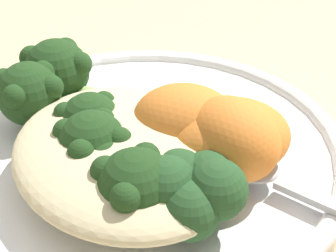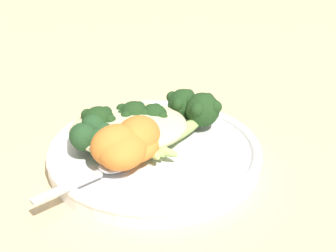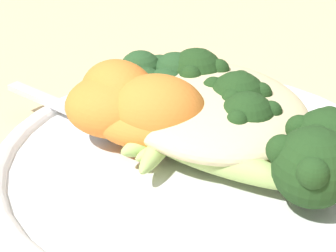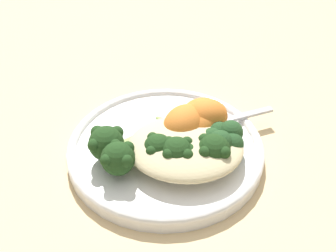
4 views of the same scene
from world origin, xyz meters
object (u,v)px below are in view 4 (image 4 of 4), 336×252
at_px(kale_tuft, 223,139).
at_px(broccoli_stalk_2, 162,144).
at_px(broccoli_stalk_3, 177,148).
at_px(sweet_potato_chunk_1, 202,117).
at_px(spoon, 216,122).
at_px(broccoli_stalk_5, 207,146).
at_px(broccoli_stalk_0, 116,142).
at_px(quinoa_mound, 186,147).
at_px(sweet_potato_chunk_2, 185,121).
at_px(broccoli_stalk_4, 185,150).
at_px(sweet_potato_chunk_3, 190,125).
at_px(broccoli_stalk_1, 131,152).
at_px(sweet_potato_chunk_0, 207,116).
at_px(plate, 166,150).

bearing_deg(kale_tuft, broccoli_stalk_2, 7.95).
bearing_deg(broccoli_stalk_3, sweet_potato_chunk_1, 144.09).
bearing_deg(spoon, sweet_potato_chunk_1, -173.54).
bearing_deg(broccoli_stalk_5, broccoli_stalk_0, -134.87).
distance_m(broccoli_stalk_0, broccoli_stalk_5, 0.11).
bearing_deg(kale_tuft, broccoli_stalk_3, 17.63).
bearing_deg(quinoa_mound, sweet_potato_chunk_2, -88.73).
distance_m(broccoli_stalk_4, sweet_potato_chunk_3, 0.05).
bearing_deg(broccoli_stalk_2, broccoli_stalk_3, 86.74).
relative_size(quinoa_mound, broccoli_stalk_2, 1.59).
bearing_deg(broccoli_stalk_1, sweet_potato_chunk_3, 169.66).
height_order(sweet_potato_chunk_3, kale_tuft, kale_tuft).
bearing_deg(sweet_potato_chunk_3, broccoli_stalk_5, 114.45).
xyz_separation_m(sweet_potato_chunk_0, kale_tuft, (-0.02, 0.04, -0.00)).
relative_size(broccoli_stalk_5, sweet_potato_chunk_0, 1.84).
bearing_deg(broccoli_stalk_2, broccoli_stalk_1, -48.15).
distance_m(broccoli_stalk_2, broccoli_stalk_4, 0.03).
distance_m(broccoli_stalk_0, kale_tuft, 0.13).
height_order(broccoli_stalk_4, spoon, broccoli_stalk_4).
xyz_separation_m(broccoli_stalk_0, kale_tuft, (-0.13, -0.01, -0.00)).
relative_size(sweet_potato_chunk_3, spoon, 0.58).
bearing_deg(broccoli_stalk_4, quinoa_mound, 137.17).
distance_m(sweet_potato_chunk_3, kale_tuft, 0.05).
bearing_deg(sweet_potato_chunk_0, broccoli_stalk_0, 23.29).
height_order(quinoa_mound, sweet_potato_chunk_3, same).
bearing_deg(broccoli_stalk_2, sweet_potato_chunk_2, 160.46).
bearing_deg(broccoli_stalk_3, broccoli_stalk_5, 86.76).
xyz_separation_m(plate, sweet_potato_chunk_3, (-0.03, -0.02, 0.03)).
height_order(sweet_potato_chunk_2, spoon, sweet_potato_chunk_2).
relative_size(broccoli_stalk_2, sweet_potato_chunk_2, 1.45).
relative_size(quinoa_mound, broccoli_stalk_4, 1.47).
bearing_deg(broccoli_stalk_3, sweet_potato_chunk_3, 155.19).
xyz_separation_m(quinoa_mound, broccoli_stalk_4, (0.00, 0.00, -0.00)).
height_order(broccoli_stalk_2, sweet_potato_chunk_0, sweet_potato_chunk_0).
xyz_separation_m(broccoli_stalk_2, kale_tuft, (-0.07, -0.01, 0.00)).
xyz_separation_m(quinoa_mound, kale_tuft, (-0.04, -0.01, 0.00)).
xyz_separation_m(plate, broccoli_stalk_5, (-0.05, 0.02, 0.03)).
distance_m(broccoli_stalk_3, broccoli_stalk_5, 0.04).
distance_m(quinoa_mound, sweet_potato_chunk_1, 0.06).
xyz_separation_m(sweet_potato_chunk_1, kale_tuft, (-0.02, 0.04, -0.00)).
relative_size(broccoli_stalk_3, sweet_potato_chunk_1, 1.51).
distance_m(sweet_potato_chunk_2, sweet_potato_chunk_3, 0.01).
bearing_deg(kale_tuft, sweet_potato_chunk_0, -62.89).
bearing_deg(sweet_potato_chunk_2, plate, 36.69).
height_order(sweet_potato_chunk_0, spoon, sweet_potato_chunk_0).
relative_size(plate, broccoli_stalk_4, 2.62).
height_order(plate, sweet_potato_chunk_2, sweet_potato_chunk_2).
bearing_deg(spoon, plate, -170.70).
xyz_separation_m(plate, kale_tuft, (-0.07, 0.01, 0.03)).
xyz_separation_m(broccoli_stalk_5, spoon, (-0.01, -0.06, -0.01)).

